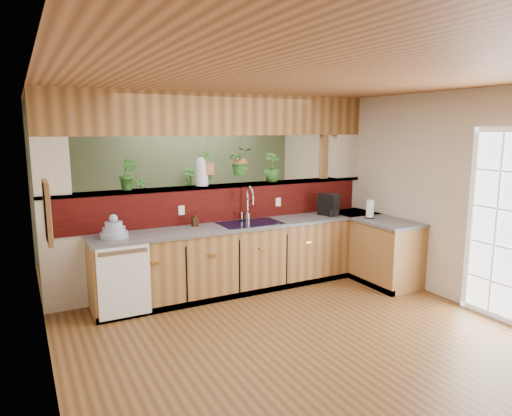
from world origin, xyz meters
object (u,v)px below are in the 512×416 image
soap_dispenser (195,219)px  coffee_maker (329,205)px  paper_towel (370,210)px  glass_jar (202,171)px  dish_stack (114,230)px  faucet (249,202)px  shelving_console (165,225)px

soap_dispenser → coffee_maker: coffee_maker is taller
soap_dispenser → paper_towel: bearing=-15.2°
coffee_maker → glass_jar: size_ratio=0.83×
dish_stack → faucet: bearing=5.3°
paper_towel → coffee_maker: bearing=130.2°
paper_towel → shelving_console: 3.53m
dish_stack → shelving_console: (1.27, 2.29, -0.49)m
soap_dispenser → coffee_maker: size_ratio=0.57×
soap_dispenser → glass_jar: (0.19, 0.22, 0.59)m
faucet → glass_jar: 0.76m
faucet → glass_jar: size_ratio=1.25×
coffee_maker → paper_towel: bearing=-69.2°
faucet → paper_towel: size_ratio=1.74×
faucet → dish_stack: (-1.82, -0.17, -0.17)m
dish_stack → soap_dispenser: 1.06m
paper_towel → shelving_console: bearing=127.7°
soap_dispenser → shelving_console: 2.19m
faucet → paper_towel: faucet is taller
shelving_console → paper_towel: bearing=-45.4°
faucet → glass_jar: (-0.58, 0.22, 0.43)m
dish_stack → coffee_maker: bearing=-0.5°
glass_jar → shelving_console: 2.19m
dish_stack → shelving_console: dish_stack is taller
glass_jar → shelving_console: size_ratio=0.28×
dish_stack → soap_dispenser: size_ratio=1.77×
soap_dispenser → glass_jar: 0.66m
dish_stack → shelving_console: size_ratio=0.24×
faucet → coffee_maker: (1.20, -0.20, -0.11)m
glass_jar → shelving_console: glass_jar is taller
coffee_maker → soap_dispenser: bearing=155.1°
soap_dispenser → glass_jar: glass_jar is taller
shelving_console → soap_dispenser: bearing=-89.0°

